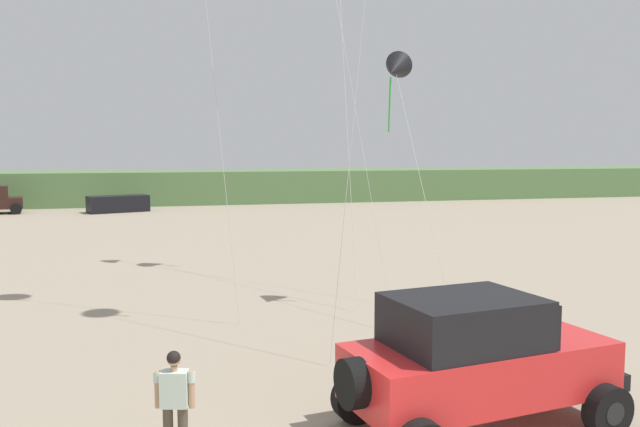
{
  "coord_description": "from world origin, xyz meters",
  "views": [
    {
      "loc": [
        -1.66,
        -7.01,
        4.64
      ],
      "look_at": [
        0.93,
        3.53,
        3.55
      ],
      "focal_mm": 36.66,
      "sensor_mm": 36.0,
      "label": 1
    }
  ],
  "objects_px": {
    "jeep": "(477,359)",
    "distant_sedan": "(118,204)",
    "kite_green_box": "(395,69)",
    "person_watching": "(175,399)"
  },
  "relations": [
    {
      "from": "jeep",
      "to": "kite_green_box",
      "type": "xyz_separation_m",
      "value": [
        1.57,
        8.24,
        5.66
      ]
    },
    {
      "from": "jeep",
      "to": "kite_green_box",
      "type": "height_order",
      "value": "kite_green_box"
    },
    {
      "from": "jeep",
      "to": "distant_sedan",
      "type": "distance_m",
      "value": 40.74
    },
    {
      "from": "jeep",
      "to": "distant_sedan",
      "type": "relative_size",
      "value": 1.19
    },
    {
      "from": "jeep",
      "to": "person_watching",
      "type": "xyz_separation_m",
      "value": [
        -4.83,
        0.12,
        -0.26
      ]
    },
    {
      "from": "jeep",
      "to": "person_watching",
      "type": "height_order",
      "value": "jeep"
    },
    {
      "from": "person_watching",
      "to": "distant_sedan",
      "type": "relative_size",
      "value": 0.4
    },
    {
      "from": "kite_green_box",
      "to": "person_watching",
      "type": "bearing_deg",
      "value": -128.26
    },
    {
      "from": "jeep",
      "to": "person_watching",
      "type": "bearing_deg",
      "value": 178.58
    },
    {
      "from": "jeep",
      "to": "distant_sedan",
      "type": "xyz_separation_m",
      "value": [
        -7.93,
        39.95,
        -0.6
      ]
    }
  ]
}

